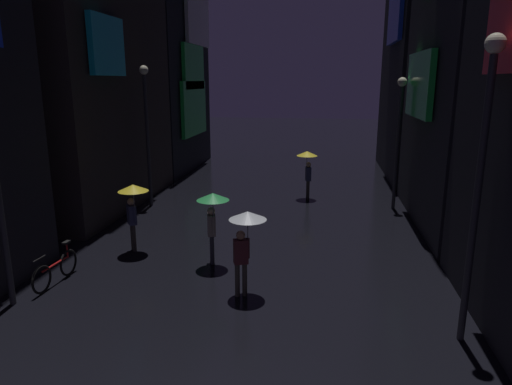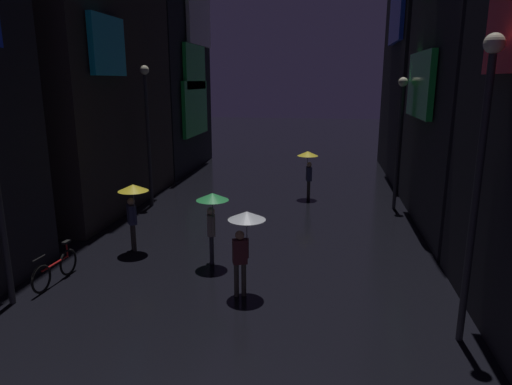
{
  "view_description": "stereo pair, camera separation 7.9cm",
  "coord_description": "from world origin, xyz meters",
  "px_view_note": "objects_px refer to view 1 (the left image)",
  "views": [
    {
      "loc": [
        2.12,
        -4.12,
        5.12
      ],
      "look_at": [
        0.0,
        9.94,
        1.61
      ],
      "focal_mm": 32.0,
      "sensor_mm": 36.0,
      "label": 1
    },
    {
      "loc": [
        2.2,
        -4.11,
        5.12
      ],
      "look_at": [
        0.0,
        9.94,
        1.61
      ],
      "focal_mm": 32.0,
      "sensor_mm": 36.0,
      "label": 2
    }
  ],
  "objects_px": {
    "pedestrian_foreground_left_yellow": "(133,199)",
    "streetlamp_right_near": "(481,161)",
    "bicycle_parked_at_storefront": "(56,269)",
    "streetlamp_right_far": "(399,128)",
    "pedestrian_far_right_yellow": "(307,162)",
    "pedestrian_near_crossing_green": "(212,208)",
    "pedestrian_midstreet_centre_clear": "(245,230)",
    "streetlamp_left_far": "(147,121)"
  },
  "relations": [
    {
      "from": "pedestrian_foreground_left_yellow",
      "to": "streetlamp_right_near",
      "type": "xyz_separation_m",
      "value": [
        8.49,
        -3.65,
        2.0
      ]
    },
    {
      "from": "bicycle_parked_at_storefront",
      "to": "streetlamp_right_far",
      "type": "xyz_separation_m",
      "value": [
        9.6,
        8.67,
        2.91
      ]
    },
    {
      "from": "pedestrian_far_right_yellow",
      "to": "pedestrian_near_crossing_green",
      "type": "distance_m",
      "value": 8.23
    },
    {
      "from": "pedestrian_midstreet_centre_clear",
      "to": "bicycle_parked_at_storefront",
      "type": "height_order",
      "value": "pedestrian_midstreet_centre_clear"
    },
    {
      "from": "pedestrian_midstreet_centre_clear",
      "to": "streetlamp_right_far",
      "type": "height_order",
      "value": "streetlamp_right_far"
    },
    {
      "from": "pedestrian_near_crossing_green",
      "to": "bicycle_parked_at_storefront",
      "type": "relative_size",
      "value": 1.16
    },
    {
      "from": "streetlamp_right_near",
      "to": "pedestrian_far_right_yellow",
      "type": "bearing_deg",
      "value": 108.22
    },
    {
      "from": "pedestrian_near_crossing_green",
      "to": "pedestrian_midstreet_centre_clear",
      "type": "bearing_deg",
      "value": -54.38
    },
    {
      "from": "pedestrian_near_crossing_green",
      "to": "bicycle_parked_at_storefront",
      "type": "distance_m",
      "value": 4.33
    },
    {
      "from": "pedestrian_far_right_yellow",
      "to": "streetlamp_left_far",
      "type": "height_order",
      "value": "streetlamp_left_far"
    },
    {
      "from": "pedestrian_foreground_left_yellow",
      "to": "streetlamp_left_far",
      "type": "relative_size",
      "value": 0.37
    },
    {
      "from": "bicycle_parked_at_storefront",
      "to": "streetlamp_left_far",
      "type": "relative_size",
      "value": 0.32
    },
    {
      "from": "pedestrian_far_right_yellow",
      "to": "pedestrian_midstreet_centre_clear",
      "type": "bearing_deg",
      "value": -96.34
    },
    {
      "from": "pedestrian_far_right_yellow",
      "to": "bicycle_parked_at_storefront",
      "type": "relative_size",
      "value": 1.16
    },
    {
      "from": "pedestrian_midstreet_centre_clear",
      "to": "pedestrian_far_right_yellow",
      "type": "bearing_deg",
      "value": 83.66
    },
    {
      "from": "bicycle_parked_at_storefront",
      "to": "pedestrian_foreground_left_yellow",
      "type": "bearing_deg",
      "value": 65.81
    },
    {
      "from": "pedestrian_far_right_yellow",
      "to": "streetlamp_left_far",
      "type": "xyz_separation_m",
      "value": [
        -6.41,
        -2.1,
        1.88
      ]
    },
    {
      "from": "pedestrian_foreground_left_yellow",
      "to": "streetlamp_right_far",
      "type": "distance_m",
      "value": 10.64
    },
    {
      "from": "pedestrian_midstreet_centre_clear",
      "to": "pedestrian_foreground_left_yellow",
      "type": "distance_m",
      "value": 4.5
    },
    {
      "from": "pedestrian_midstreet_centre_clear",
      "to": "bicycle_parked_at_storefront",
      "type": "xyz_separation_m",
      "value": [
        -4.94,
        -0.1,
        -1.28
      ]
    },
    {
      "from": "pedestrian_midstreet_centre_clear",
      "to": "streetlamp_left_far",
      "type": "relative_size",
      "value": 0.37
    },
    {
      "from": "bicycle_parked_at_storefront",
      "to": "streetlamp_right_far",
      "type": "bearing_deg",
      "value": 42.09
    },
    {
      "from": "pedestrian_foreground_left_yellow",
      "to": "streetlamp_right_near",
      "type": "height_order",
      "value": "streetlamp_right_near"
    },
    {
      "from": "pedestrian_far_right_yellow",
      "to": "streetlamp_right_far",
      "type": "relative_size",
      "value": 0.4
    },
    {
      "from": "pedestrian_near_crossing_green",
      "to": "streetlamp_right_near",
      "type": "bearing_deg",
      "value": -26.98
    },
    {
      "from": "pedestrian_near_crossing_green",
      "to": "streetlamp_right_near",
      "type": "relative_size",
      "value": 0.36
    },
    {
      "from": "pedestrian_near_crossing_green",
      "to": "streetlamp_right_far",
      "type": "bearing_deg",
      "value": 49.36
    },
    {
      "from": "pedestrian_near_crossing_green",
      "to": "streetlamp_right_near",
      "type": "xyz_separation_m",
      "value": [
        5.88,
        -3.0,
        2.0
      ]
    },
    {
      "from": "streetlamp_right_near",
      "to": "streetlamp_left_far",
      "type": "height_order",
      "value": "streetlamp_right_near"
    },
    {
      "from": "pedestrian_far_right_yellow",
      "to": "streetlamp_right_far",
      "type": "xyz_separation_m",
      "value": [
        3.59,
        -1.05,
        1.63
      ]
    },
    {
      "from": "pedestrian_foreground_left_yellow",
      "to": "bicycle_parked_at_storefront",
      "type": "distance_m",
      "value": 2.99
    },
    {
      "from": "bicycle_parked_at_storefront",
      "to": "streetlamp_right_near",
      "type": "bearing_deg",
      "value": -7.02
    },
    {
      "from": "streetlamp_right_far",
      "to": "streetlamp_left_far",
      "type": "distance_m",
      "value": 10.06
    },
    {
      "from": "bicycle_parked_at_storefront",
      "to": "streetlamp_left_far",
      "type": "height_order",
      "value": "streetlamp_left_far"
    },
    {
      "from": "pedestrian_midstreet_centre_clear",
      "to": "streetlamp_right_far",
      "type": "xyz_separation_m",
      "value": [
        4.66,
        8.57,
        1.63
      ]
    },
    {
      "from": "pedestrian_midstreet_centre_clear",
      "to": "bicycle_parked_at_storefront",
      "type": "distance_m",
      "value": 5.11
    },
    {
      "from": "streetlamp_left_far",
      "to": "pedestrian_far_right_yellow",
      "type": "bearing_deg",
      "value": 18.13
    },
    {
      "from": "pedestrian_foreground_left_yellow",
      "to": "streetlamp_right_far",
      "type": "relative_size",
      "value": 0.4
    },
    {
      "from": "pedestrian_far_right_yellow",
      "to": "streetlamp_right_near",
      "type": "distance_m",
      "value": 11.65
    },
    {
      "from": "streetlamp_right_near",
      "to": "streetlamp_left_far",
      "type": "relative_size",
      "value": 1.04
    },
    {
      "from": "bicycle_parked_at_storefront",
      "to": "pedestrian_midstreet_centre_clear",
      "type": "bearing_deg",
      "value": 1.17
    },
    {
      "from": "pedestrian_far_right_yellow",
      "to": "bicycle_parked_at_storefront",
      "type": "distance_m",
      "value": 11.5
    }
  ]
}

